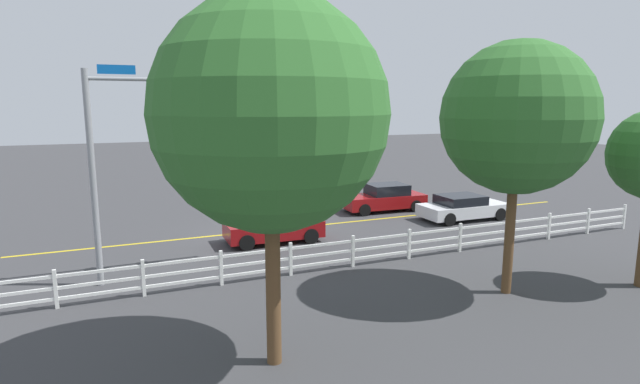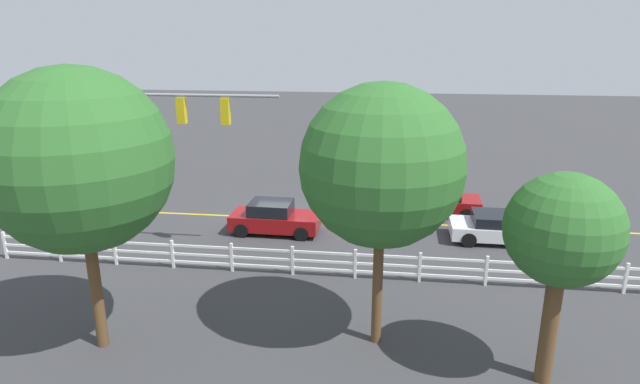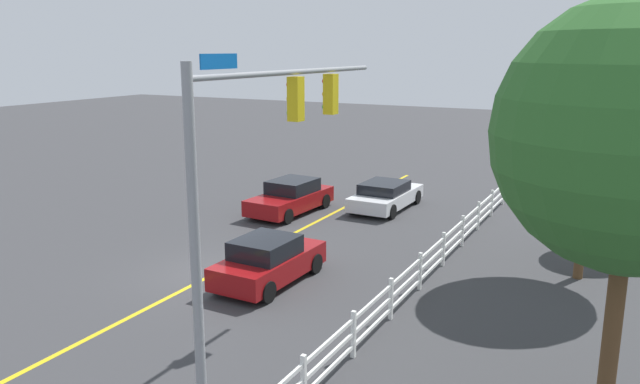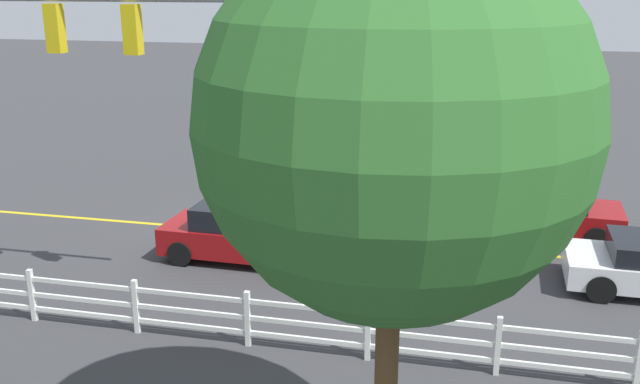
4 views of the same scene
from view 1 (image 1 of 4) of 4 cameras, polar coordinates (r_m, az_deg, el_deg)
name	(u,v)px [view 1 (image 1 of 4)]	position (r m, az deg, el deg)	size (l,w,h in m)	color
ground_plane	(255,232)	(23.21, -7.33, -4.48)	(120.00, 120.00, 0.00)	#38383A
lane_center_stripe	(335,223)	(24.57, 1.69, -3.59)	(28.00, 0.16, 0.01)	gold
signal_assembly	(167,131)	(17.13, -16.94, 6.67)	(7.70, 0.38, 6.94)	gray
car_0	(384,198)	(27.61, 7.28, -0.68)	(4.57, 2.16, 1.45)	maroon
car_1	(272,226)	(21.29, -5.42, -3.82)	(4.06, 1.97, 1.46)	maroon
car_2	(463,207)	(26.29, 15.89, -1.68)	(4.51, 2.09, 1.26)	silver
white_rail_fence	(382,247)	(18.62, 7.02, -6.19)	(26.10, 0.10, 1.15)	white
tree_0	(270,114)	(10.58, -5.66, 8.75)	(4.98, 4.98, 8.04)	brown
tree_1	(517,118)	(15.88, 21.49, 7.81)	(4.49, 4.49, 7.61)	brown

